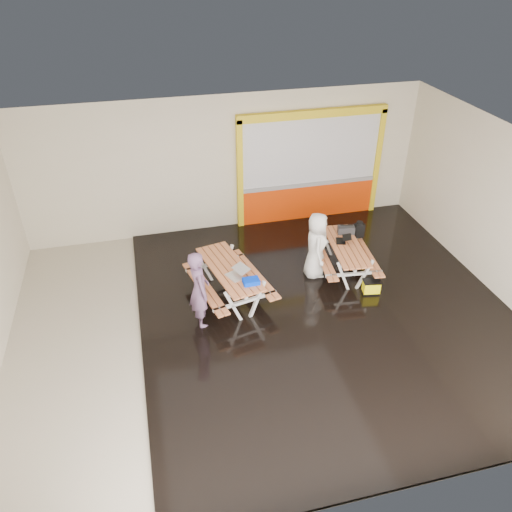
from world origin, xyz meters
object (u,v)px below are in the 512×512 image
object	(u,v)px
dark_case	(320,270)
blue_pouch	(251,281)
laptop_left	(237,273)
laptop_right	(343,240)
backpack	(359,229)
picnic_table_left	(229,275)
picnic_table_right	(345,252)
person_left	(199,289)
person_right	(316,246)
toolbox	(346,230)
fluke_bag	(371,287)

from	to	relation	value
dark_case	blue_pouch	bearing A→B (deg)	-151.03
laptop_left	laptop_right	size ratio (longest dim) A/B	1.25
backpack	dark_case	world-z (taller)	backpack
laptop_left	laptop_right	xyz separation A→B (m)	(2.63, 0.84, -0.08)
picnic_table_left	backpack	xyz separation A→B (m)	(3.35, 1.03, 0.06)
picnic_table_right	person_left	xyz separation A→B (m)	(-3.45, -1.00, 0.28)
person_left	laptop_left	bearing A→B (deg)	-75.09
laptop_right	backpack	bearing A→B (deg)	39.24
person_right	laptop_right	world-z (taller)	person_right
toolbox	picnic_table_right	bearing A→B (deg)	-111.95
person_right	dark_case	distance (m)	0.67
picnic_table_right	laptop_left	size ratio (longest dim) A/B	3.81
picnic_table_left	toolbox	world-z (taller)	toolbox
person_right	toolbox	xyz separation A→B (m)	(0.88, 0.43, 0.05)
laptop_left	backpack	distance (m)	3.53
picnic_table_right	toolbox	bearing A→B (deg)	68.05
person_right	backpack	world-z (taller)	person_right
laptop_right	toolbox	world-z (taller)	toolbox
laptop_right	backpack	world-z (taller)	backpack
fluke_bag	blue_pouch	bearing A→B (deg)	-178.90
backpack	picnic_table_right	bearing A→B (deg)	-132.29
laptop_left	dark_case	xyz separation A→B (m)	(2.08, 0.72, -0.75)
picnic_table_right	person_right	world-z (taller)	person_right
toolbox	person_left	bearing A→B (deg)	-157.65
backpack	dark_case	distance (m)	1.44
blue_pouch	dark_case	distance (m)	2.26
dark_case	backpack	bearing A→B (deg)	28.44
picnic_table_right	backpack	size ratio (longest dim) A/B	4.86
dark_case	laptop_left	bearing A→B (deg)	-160.99
picnic_table_right	fluke_bag	xyz separation A→B (m)	(0.25, -0.94, -0.36)
picnic_table_right	blue_pouch	bearing A→B (deg)	-157.78
laptop_left	toolbox	xyz separation A→B (m)	(2.84, 1.17, -0.04)
picnic_table_left	person_right	bearing A→B (deg)	11.72
picnic_table_left	picnic_table_right	bearing A→B (deg)	7.34
toolbox	fluke_bag	bearing A→B (deg)	-88.18
picnic_table_right	picnic_table_left	bearing A→B (deg)	-172.66
picnic_table_left	laptop_right	distance (m)	2.78
picnic_table_left	blue_pouch	distance (m)	0.75
dark_case	person_right	bearing A→B (deg)	168.07
picnic_table_left	blue_pouch	bearing A→B (deg)	-63.65
person_right	fluke_bag	world-z (taller)	person_right
laptop_right	person_right	bearing A→B (deg)	-172.00
person_left	blue_pouch	distance (m)	1.03
dark_case	fluke_bag	world-z (taller)	fluke_bag
picnic_table_left	person_right	world-z (taller)	person_right
picnic_table_left	toolbox	bearing A→B (deg)	16.22
picnic_table_left	fluke_bag	bearing A→B (deg)	-11.10
person_left	blue_pouch	world-z (taller)	person_left
laptop_left	dark_case	world-z (taller)	laptop_left
fluke_bag	backpack	bearing A→B (deg)	77.12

